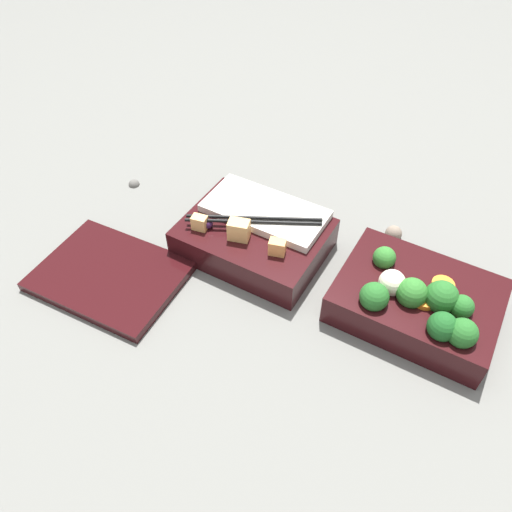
% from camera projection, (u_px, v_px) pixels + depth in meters
% --- Properties ---
extents(ground_plane, '(3.00, 3.00, 0.00)m').
position_uv_depth(ground_plane, '(326.00, 282.00, 0.72)').
color(ground_plane, slate).
extents(bento_tray_vegetable, '(0.21, 0.16, 0.08)m').
position_uv_depth(bento_tray_vegetable, '(417.00, 301.00, 0.66)').
color(bento_tray_vegetable, black).
rests_on(bento_tray_vegetable, ground_plane).
extents(bento_tray_rice, '(0.21, 0.16, 0.08)m').
position_uv_depth(bento_tray_rice, '(255.00, 235.00, 0.75)').
color(bento_tray_rice, black).
rests_on(bento_tray_rice, ground_plane).
extents(bento_lid, '(0.21, 0.16, 0.01)m').
position_uv_depth(bento_lid, '(110.00, 275.00, 0.72)').
color(bento_lid, black).
rests_on(bento_lid, ground_plane).
extents(pebble_0, '(0.03, 0.03, 0.03)m').
position_uv_depth(pebble_0, '(393.00, 234.00, 0.78)').
color(pebble_0, '#7A6B5B').
rests_on(pebble_0, ground_plane).
extents(pebble_1, '(0.02, 0.02, 0.02)m').
position_uv_depth(pebble_1, '(134.00, 183.00, 0.87)').
color(pebble_1, '#595651').
rests_on(pebble_1, ground_plane).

